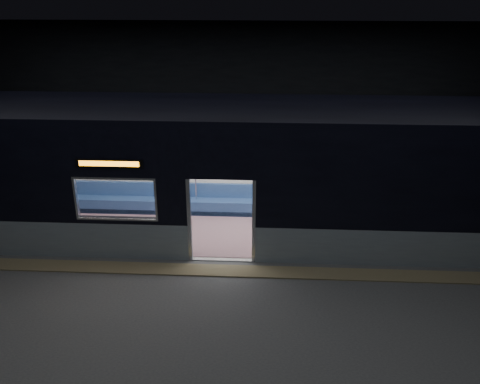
{
  "coord_description": "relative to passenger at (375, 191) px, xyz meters",
  "views": [
    {
      "loc": [
        1.01,
        -9.37,
        6.03
      ],
      "look_at": [
        0.35,
        2.3,
        1.23
      ],
      "focal_mm": 38.0,
      "sensor_mm": 36.0,
      "label": 1
    }
  ],
  "objects": [
    {
      "name": "metro_car",
      "position": [
        -3.94,
        -1.0,
        1.02
      ],
      "size": [
        18.0,
        3.04,
        3.35
      ],
      "color": "#90A1AC",
      "rests_on": "station_floor"
    },
    {
      "name": "transit_map",
      "position": [
        1.06,
        0.31,
        0.64
      ],
      "size": [
        0.98,
        0.03,
        0.63
      ],
      "primitive_type": "cube",
      "color": "white",
      "rests_on": "metro_car"
    },
    {
      "name": "station_floor",
      "position": [
        -3.94,
        -3.55,
        -0.83
      ],
      "size": [
        24.0,
        14.0,
        0.01
      ],
      "primitive_type": "cube",
      "color": "#47494C",
      "rests_on": "ground"
    },
    {
      "name": "handbag",
      "position": [
        -0.01,
        -0.24,
        -0.14
      ],
      "size": [
        0.3,
        0.27,
        0.14
      ],
      "primitive_type": "cube",
      "rotation": [
        0.0,
        0.0,
        0.11
      ],
      "color": "black",
      "rests_on": "passenger"
    },
    {
      "name": "station_envelope",
      "position": [
        -3.94,
        -3.55,
        2.83
      ],
      "size": [
        24.0,
        14.0,
        5.0
      ],
      "color": "black",
      "rests_on": "station_floor"
    },
    {
      "name": "passenger",
      "position": [
        0.0,
        0.0,
        0.0
      ],
      "size": [
        0.43,
        0.74,
        1.45
      ],
      "rotation": [
        0.0,
        0.0,
        -0.02
      ],
      "color": "black",
      "rests_on": "metro_car"
    },
    {
      "name": "tactile_strip",
      "position": [
        -3.94,
        -3.0,
        -0.81
      ],
      "size": [
        22.8,
        0.5,
        0.03
      ],
      "primitive_type": "cube",
      "color": "#8C7F59",
      "rests_on": "station_floor"
    }
  ]
}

